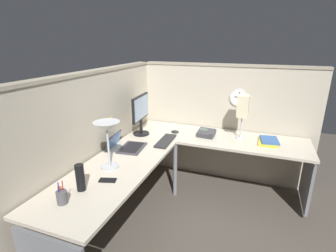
{
  "coord_description": "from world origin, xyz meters",
  "views": [
    {
      "loc": [
        -2.51,
        -0.74,
        1.86
      ],
      "look_at": [
        0.05,
        0.21,
        0.94
      ],
      "focal_mm": 27.33,
      "sensor_mm": 36.0,
      "label": 1
    }
  ],
  "objects_px": {
    "pen_cup": "(62,197)",
    "monitor": "(141,112)",
    "cell_phone": "(108,180)",
    "desk_lamp_paper": "(243,107)",
    "keyboard": "(166,141)",
    "book_stack": "(269,141)",
    "laptop": "(124,146)",
    "computer_mouse": "(175,132)",
    "office_phone": "(207,133)",
    "thermos_flask": "(80,178)",
    "desk_lamp_dome": "(107,131)",
    "wall_clock": "(238,98)"
  },
  "relations": [
    {
      "from": "cell_phone",
      "to": "monitor",
      "type": "bearing_deg",
      "value": -5.49
    },
    {
      "from": "laptop",
      "to": "cell_phone",
      "type": "distance_m",
      "value": 0.71
    },
    {
      "from": "office_phone",
      "to": "wall_clock",
      "type": "bearing_deg",
      "value": -39.69
    },
    {
      "from": "book_stack",
      "to": "cell_phone",
      "type": "bearing_deg",
      "value": 137.19
    },
    {
      "from": "monitor",
      "to": "desk_lamp_paper",
      "type": "bearing_deg",
      "value": -75.64
    },
    {
      "from": "desk_lamp_dome",
      "to": "wall_clock",
      "type": "xyz_separation_m",
      "value": [
        1.5,
        -0.98,
        0.07
      ]
    },
    {
      "from": "monitor",
      "to": "book_stack",
      "type": "relative_size",
      "value": 1.68
    },
    {
      "from": "thermos_flask",
      "to": "office_phone",
      "type": "relative_size",
      "value": 1.0
    },
    {
      "from": "cell_phone",
      "to": "desk_lamp_paper",
      "type": "height_order",
      "value": "desk_lamp_paper"
    },
    {
      "from": "computer_mouse",
      "to": "laptop",
      "type": "bearing_deg",
      "value": 150.31
    },
    {
      "from": "laptop",
      "to": "pen_cup",
      "type": "height_order",
      "value": "pen_cup"
    },
    {
      "from": "cell_phone",
      "to": "book_stack",
      "type": "distance_m",
      "value": 1.88
    },
    {
      "from": "desk_lamp_dome",
      "to": "pen_cup",
      "type": "bearing_deg",
      "value": 178.84
    },
    {
      "from": "keyboard",
      "to": "office_phone",
      "type": "xyz_separation_m",
      "value": [
        0.35,
        -0.41,
        0.03
      ]
    },
    {
      "from": "computer_mouse",
      "to": "office_phone",
      "type": "bearing_deg",
      "value": -87.42
    },
    {
      "from": "cell_phone",
      "to": "book_stack",
      "type": "bearing_deg",
      "value": -60.07
    },
    {
      "from": "pen_cup",
      "to": "wall_clock",
      "type": "distance_m",
      "value": 2.36
    },
    {
      "from": "laptop",
      "to": "keyboard",
      "type": "bearing_deg",
      "value": -48.39
    },
    {
      "from": "keyboard",
      "to": "computer_mouse",
      "type": "height_order",
      "value": "computer_mouse"
    },
    {
      "from": "desk_lamp_dome",
      "to": "book_stack",
      "type": "height_order",
      "value": "desk_lamp_dome"
    },
    {
      "from": "pen_cup",
      "to": "thermos_flask",
      "type": "relative_size",
      "value": 0.82
    },
    {
      "from": "office_phone",
      "to": "wall_clock",
      "type": "height_order",
      "value": "wall_clock"
    },
    {
      "from": "pen_cup",
      "to": "keyboard",
      "type": "bearing_deg",
      "value": -11.26
    },
    {
      "from": "computer_mouse",
      "to": "office_phone",
      "type": "height_order",
      "value": "office_phone"
    },
    {
      "from": "cell_phone",
      "to": "desk_lamp_dome",
      "type": "bearing_deg",
      "value": 11.19
    },
    {
      "from": "keyboard",
      "to": "computer_mouse",
      "type": "relative_size",
      "value": 4.13
    },
    {
      "from": "pen_cup",
      "to": "monitor",
      "type": "bearing_deg",
      "value": 3.89
    },
    {
      "from": "computer_mouse",
      "to": "wall_clock",
      "type": "distance_m",
      "value": 0.92
    },
    {
      "from": "computer_mouse",
      "to": "desk_lamp_paper",
      "type": "bearing_deg",
      "value": -82.61
    },
    {
      "from": "thermos_flask",
      "to": "desk_lamp_paper",
      "type": "xyz_separation_m",
      "value": [
        1.62,
        -1.07,
        0.27
      ]
    },
    {
      "from": "keyboard",
      "to": "pen_cup",
      "type": "bearing_deg",
      "value": 166.34
    },
    {
      "from": "cell_phone",
      "to": "book_stack",
      "type": "relative_size",
      "value": 0.48
    },
    {
      "from": "thermos_flask",
      "to": "pen_cup",
      "type": "bearing_deg",
      "value": 175.51
    },
    {
      "from": "computer_mouse",
      "to": "wall_clock",
      "type": "xyz_separation_m",
      "value": [
        0.39,
        -0.72,
        0.42
      ]
    },
    {
      "from": "monitor",
      "to": "thermos_flask",
      "type": "relative_size",
      "value": 2.27
    },
    {
      "from": "cell_phone",
      "to": "office_phone",
      "type": "height_order",
      "value": "office_phone"
    },
    {
      "from": "cell_phone",
      "to": "thermos_flask",
      "type": "relative_size",
      "value": 0.65
    },
    {
      "from": "keyboard",
      "to": "cell_phone",
      "type": "xyz_separation_m",
      "value": [
        -1.0,
        0.14,
        -0.01
      ]
    },
    {
      "from": "keyboard",
      "to": "desk_lamp_paper",
      "type": "distance_m",
      "value": 0.99
    },
    {
      "from": "desk_lamp_dome",
      "to": "thermos_flask",
      "type": "relative_size",
      "value": 2.02
    },
    {
      "from": "wall_clock",
      "to": "desk_lamp_paper",
      "type": "bearing_deg",
      "value": -163.32
    },
    {
      "from": "computer_mouse",
      "to": "office_phone",
      "type": "xyz_separation_m",
      "value": [
        0.02,
        -0.41,
        0.02
      ]
    },
    {
      "from": "office_phone",
      "to": "desk_lamp_paper",
      "type": "relative_size",
      "value": 0.41
    },
    {
      "from": "monitor",
      "to": "thermos_flask",
      "type": "xyz_separation_m",
      "value": [
        -1.32,
        -0.12,
        -0.18
      ]
    },
    {
      "from": "desk_lamp_paper",
      "to": "wall_clock",
      "type": "distance_m",
      "value": 0.3
    },
    {
      "from": "desk_lamp_paper",
      "to": "wall_clock",
      "type": "xyz_separation_m",
      "value": [
        0.29,
        0.09,
        0.05
      ]
    },
    {
      "from": "laptop",
      "to": "office_phone",
      "type": "distance_m",
      "value": 1.03
    },
    {
      "from": "pen_cup",
      "to": "office_phone",
      "type": "relative_size",
      "value": 0.82
    },
    {
      "from": "computer_mouse",
      "to": "book_stack",
      "type": "relative_size",
      "value": 0.35
    },
    {
      "from": "pen_cup",
      "to": "office_phone",
      "type": "bearing_deg",
      "value": -21.67
    }
  ]
}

